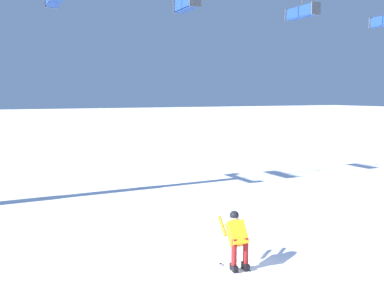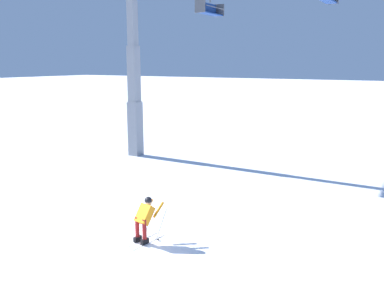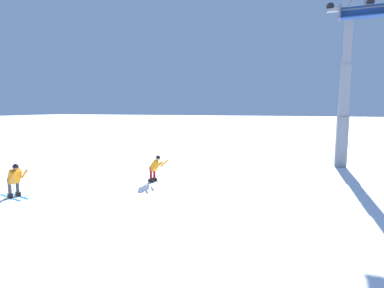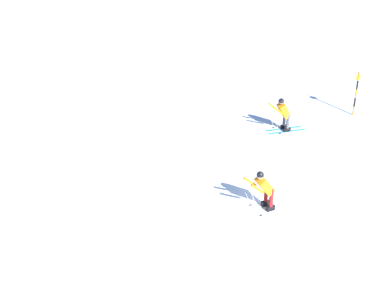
% 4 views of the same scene
% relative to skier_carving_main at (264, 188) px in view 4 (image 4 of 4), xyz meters
% --- Properties ---
extents(ground_plane, '(260.00, 260.00, 0.00)m').
position_rel_skier_carving_main_xyz_m(ground_plane, '(-0.45, -1.32, -0.81)').
color(ground_plane, white).
extents(skier_carving_main, '(0.76, 1.78, 1.55)m').
position_rel_skier_carving_main_xyz_m(skier_carving_main, '(0.00, 0.00, 0.00)').
color(skier_carving_main, white).
rests_on(skier_carving_main, ground_plane).
extents(trail_marker_pole, '(0.07, 0.28, 2.04)m').
position_rel_skier_carving_main_xyz_m(trail_marker_pole, '(4.08, -8.28, 0.29)').
color(trail_marker_pole, orange).
rests_on(trail_marker_pole, ground_plane).
extents(skier_distant_uphill, '(0.92, 1.73, 1.60)m').
position_rel_skier_carving_main_xyz_m(skier_distant_uphill, '(4.37, -4.39, 0.04)').
color(skier_distant_uphill, '#198CCC').
rests_on(skier_distant_uphill, ground_plane).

